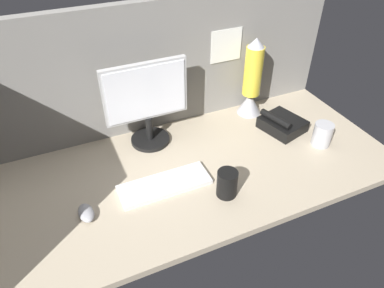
{
  "coord_description": "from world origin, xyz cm",
  "views": [
    {
      "loc": [
        -44.39,
        -105.5,
        102.58
      ],
      "look_at": [
        -3.2,
        0.0,
        14.0
      ],
      "focal_mm": 33.43,
      "sensor_mm": 36.0,
      "label": 1
    }
  ],
  "objects_px": {
    "mouse": "(86,213)",
    "mug_steel": "(322,134)",
    "monitor": "(147,101)",
    "keyboard": "(165,185)",
    "desk_phone": "(282,124)",
    "mug_black_travel": "(227,183)",
    "lava_lamp": "(252,83)"
  },
  "relations": [
    {
      "from": "keyboard",
      "to": "desk_phone",
      "type": "bearing_deg",
      "value": 11.79
    },
    {
      "from": "monitor",
      "to": "mug_steel",
      "type": "bearing_deg",
      "value": -26.0
    },
    {
      "from": "lava_lamp",
      "to": "keyboard",
      "type": "bearing_deg",
      "value": -150.42
    },
    {
      "from": "keyboard",
      "to": "mug_black_travel",
      "type": "xyz_separation_m",
      "value": [
        0.21,
        -0.14,
        0.05
      ]
    },
    {
      "from": "mouse",
      "to": "lava_lamp",
      "type": "distance_m",
      "value": 1.0
    },
    {
      "from": "monitor",
      "to": "mug_steel",
      "type": "height_order",
      "value": "monitor"
    },
    {
      "from": "mouse",
      "to": "desk_phone",
      "type": "distance_m",
      "value": 0.99
    },
    {
      "from": "mouse",
      "to": "mug_black_travel",
      "type": "distance_m",
      "value": 0.54
    },
    {
      "from": "monitor",
      "to": "lava_lamp",
      "type": "distance_m",
      "value": 0.55
    },
    {
      "from": "monitor",
      "to": "lava_lamp",
      "type": "bearing_deg",
      "value": 2.18
    },
    {
      "from": "mouse",
      "to": "lava_lamp",
      "type": "height_order",
      "value": "lava_lamp"
    },
    {
      "from": "keyboard",
      "to": "desk_phone",
      "type": "height_order",
      "value": "desk_phone"
    },
    {
      "from": "keyboard",
      "to": "desk_phone",
      "type": "relative_size",
      "value": 1.62
    },
    {
      "from": "keyboard",
      "to": "lava_lamp",
      "type": "distance_m",
      "value": 0.71
    },
    {
      "from": "mouse",
      "to": "mug_steel",
      "type": "xyz_separation_m",
      "value": [
        1.08,
        -0.0,
        0.04
      ]
    },
    {
      "from": "monitor",
      "to": "keyboard",
      "type": "relative_size",
      "value": 1.06
    },
    {
      "from": "mouse",
      "to": "desk_phone",
      "type": "relative_size",
      "value": 0.42
    },
    {
      "from": "keyboard",
      "to": "mug_steel",
      "type": "bearing_deg",
      "value": -2.55
    },
    {
      "from": "mug_black_travel",
      "to": "desk_phone",
      "type": "bearing_deg",
      "value": 31.46
    },
    {
      "from": "lava_lamp",
      "to": "mug_steel",
      "type": "bearing_deg",
      "value": -66.18
    },
    {
      "from": "mug_steel",
      "to": "lava_lamp",
      "type": "height_order",
      "value": "lava_lamp"
    },
    {
      "from": "mouse",
      "to": "monitor",
      "type": "bearing_deg",
      "value": 38.3
    },
    {
      "from": "mug_steel",
      "to": "lava_lamp",
      "type": "bearing_deg",
      "value": 113.82
    },
    {
      "from": "mug_black_travel",
      "to": "mouse",
      "type": "bearing_deg",
      "value": 168.24
    },
    {
      "from": "mouse",
      "to": "desk_phone",
      "type": "bearing_deg",
      "value": 4.47
    },
    {
      "from": "keyboard",
      "to": "mug_steel",
      "type": "relative_size",
      "value": 3.37
    },
    {
      "from": "keyboard",
      "to": "mouse",
      "type": "distance_m",
      "value": 0.32
    },
    {
      "from": "keyboard",
      "to": "mouse",
      "type": "bearing_deg",
      "value": -175.28
    },
    {
      "from": "mug_black_travel",
      "to": "mug_steel",
      "type": "bearing_deg",
      "value": 10.89
    },
    {
      "from": "desk_phone",
      "to": "keyboard",
      "type": "bearing_deg",
      "value": -167.97
    },
    {
      "from": "mouse",
      "to": "mug_steel",
      "type": "distance_m",
      "value": 1.08
    },
    {
      "from": "mug_black_travel",
      "to": "lava_lamp",
      "type": "xyz_separation_m",
      "value": [
        0.39,
        0.48,
        0.11
      ]
    }
  ]
}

